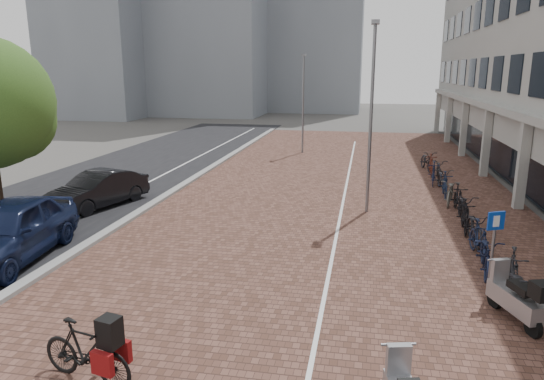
{
  "coord_description": "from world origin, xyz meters",
  "views": [
    {
      "loc": [
        2.99,
        -9.6,
        5.19
      ],
      "look_at": [
        0.0,
        6.0,
        1.3
      ],
      "focal_mm": 32.57,
      "sensor_mm": 36.0,
      "label": 1
    }
  ],
  "objects_px": {
    "scooter_front": "(516,296)",
    "parking_sign": "(494,241)",
    "car_navy": "(8,231)",
    "hero_bike": "(86,351)",
    "car_dark": "(98,190)"
  },
  "relations": [
    {
      "from": "hero_bike",
      "to": "scooter_front",
      "type": "bearing_deg",
      "value": -52.73
    },
    {
      "from": "car_dark",
      "to": "car_navy",
      "type": "bearing_deg",
      "value": -68.11
    },
    {
      "from": "car_navy",
      "to": "scooter_front",
      "type": "height_order",
      "value": "car_navy"
    },
    {
      "from": "car_navy",
      "to": "hero_bike",
      "type": "distance_m",
      "value": 6.92
    },
    {
      "from": "hero_bike",
      "to": "parking_sign",
      "type": "height_order",
      "value": "parking_sign"
    },
    {
      "from": "hero_bike",
      "to": "scooter_front",
      "type": "distance_m",
      "value": 8.46
    },
    {
      "from": "car_navy",
      "to": "scooter_front",
      "type": "bearing_deg",
      "value": -11.82
    },
    {
      "from": "car_navy",
      "to": "hero_bike",
      "type": "relative_size",
      "value": 2.61
    },
    {
      "from": "car_navy",
      "to": "scooter_front",
      "type": "xyz_separation_m",
      "value": [
        12.8,
        -1.11,
        -0.25
      ]
    },
    {
      "from": "hero_bike",
      "to": "parking_sign",
      "type": "distance_m",
      "value": 8.9
    },
    {
      "from": "hero_bike",
      "to": "scooter_front",
      "type": "relative_size",
      "value": 1.09
    },
    {
      "from": "car_navy",
      "to": "parking_sign",
      "type": "relative_size",
      "value": 2.44
    },
    {
      "from": "car_dark",
      "to": "parking_sign",
      "type": "bearing_deg",
      "value": -5.32
    },
    {
      "from": "car_dark",
      "to": "hero_bike",
      "type": "height_order",
      "value": "car_dark"
    },
    {
      "from": "scooter_front",
      "to": "parking_sign",
      "type": "height_order",
      "value": "parking_sign"
    }
  ]
}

